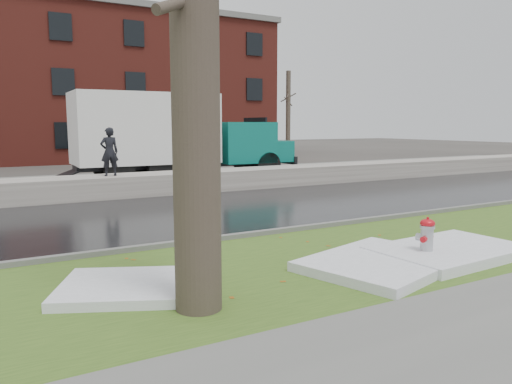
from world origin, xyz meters
TOP-DOWN VIEW (x-y plane):
  - ground at (0.00, 0.00)m, footprint 120.00×120.00m
  - verge at (0.00, -1.25)m, footprint 60.00×4.50m
  - sidewalk at (0.00, -5.00)m, footprint 60.00×3.00m
  - road at (0.00, 4.50)m, footprint 60.00×7.00m
  - parking_lot at (0.00, 13.00)m, footprint 60.00×9.00m
  - curb at (0.00, 1.00)m, footprint 60.00×0.15m
  - snowbank at (0.00, 8.70)m, footprint 60.00×1.60m
  - brick_building at (2.00, 30.00)m, footprint 26.00×12.00m
  - bg_tree_right at (16.00, 24.00)m, footprint 1.40×1.62m
  - fire_hydrant at (1.69, -2.24)m, footprint 0.39×0.37m
  - tree at (-2.79, -2.41)m, footprint 1.38×1.59m
  - box_truck at (2.42, 12.56)m, footprint 11.35×2.89m
  - worker at (-1.28, 8.59)m, footprint 0.60×0.40m
  - snow_patch_near at (0.68, -2.19)m, footprint 3.04×2.63m
  - snow_patch_far at (-3.30, -1.33)m, footprint 2.67×2.37m
  - snow_patch_side at (2.29, -2.25)m, footprint 2.89×1.95m

SIDE VIEW (x-z plane):
  - ground at x=0.00m, z-range 0.00..0.00m
  - road at x=0.00m, z-range 0.00..0.03m
  - parking_lot at x=0.00m, z-range 0.00..0.03m
  - verge at x=0.00m, z-range 0.00..0.04m
  - sidewalk at x=0.00m, z-range 0.00..0.05m
  - curb at x=0.00m, z-range 0.00..0.14m
  - snow_patch_far at x=-3.30m, z-range 0.04..0.18m
  - snow_patch_near at x=0.68m, z-range 0.04..0.20m
  - snow_patch_side at x=2.29m, z-range 0.04..0.22m
  - snowbank at x=0.00m, z-range 0.00..0.75m
  - fire_hydrant at x=1.69m, z-range 0.07..0.86m
  - worker at x=-1.28m, z-range 0.75..2.37m
  - box_truck at x=2.42m, z-range 0.11..3.89m
  - bg_tree_right at x=16.00m, z-range 0.08..6.58m
  - tree at x=-2.79m, z-range 0.07..7.74m
  - brick_building at x=2.00m, z-range 0.00..10.00m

